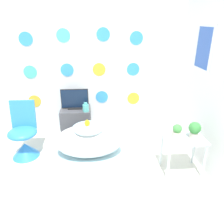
{
  "coord_description": "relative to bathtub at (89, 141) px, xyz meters",
  "views": [
    {
      "loc": [
        0.19,
        -1.93,
        1.9
      ],
      "look_at": [
        0.4,
        0.81,
        0.73
      ],
      "focal_mm": 35.0,
      "sensor_mm": 36.0,
      "label": 1
    }
  ],
  "objects": [
    {
      "name": "ground_plane",
      "position": [
        -0.06,
        -0.89,
        -0.24
      ],
      "size": [
        12.0,
        12.0,
        0.0
      ],
      "primitive_type": "plane",
      "color": "silver"
    },
    {
      "name": "wall_back_dotted",
      "position": [
        -0.06,
        0.81,
        1.06
      ],
      "size": [
        4.25,
        0.05,
        2.6
      ],
      "color": "white",
      "rests_on": "ground_plane"
    },
    {
      "name": "wall_right",
      "position": [
        1.58,
        -0.05,
        1.06
      ],
      "size": [
        0.06,
        2.68,
        2.6
      ],
      "color": "white",
      "rests_on": "ground_plane"
    },
    {
      "name": "rug",
      "position": [
        0.03,
        -0.13,
        -0.24
      ],
      "size": [
        1.18,
        0.87,
        0.01
      ],
      "color": "silver",
      "rests_on": "ground_plane"
    },
    {
      "name": "bathtub",
      "position": [
        0.0,
        0.0,
        0.0
      ],
      "size": [
        0.99,
        0.56,
        0.48
      ],
      "color": "white",
      "rests_on": "ground_plane"
    },
    {
      "name": "rubber_duck",
      "position": [
        -0.01,
        0.02,
        0.28
      ],
      "size": [
        0.08,
        0.09,
        0.1
      ],
      "color": "yellow",
      "rests_on": "bathtub"
    },
    {
      "name": "chair",
      "position": [
        -0.95,
        0.05,
        0.02
      ],
      "size": [
        0.41,
        0.41,
        0.83
      ],
      "color": "#338CE0",
      "rests_on": "ground_plane"
    },
    {
      "name": "tv_cabinet",
      "position": [
        -0.22,
        0.56,
        0.03
      ],
      "size": [
        0.49,
        0.41,
        0.54
      ],
      "color": "#4C4C51",
      "rests_on": "ground_plane"
    },
    {
      "name": "tv",
      "position": [
        -0.22,
        0.56,
        0.45
      ],
      "size": [
        0.44,
        0.12,
        0.33
      ],
      "color": "black",
      "rests_on": "tv_cabinet"
    },
    {
      "name": "vase",
      "position": [
        -0.05,
        0.42,
        0.36
      ],
      "size": [
        0.1,
        0.1,
        0.15
      ],
      "color": "#51B2AD",
      "rests_on": "tv_cabinet"
    },
    {
      "name": "side_table",
      "position": [
        1.24,
        -0.47,
        0.17
      ],
      "size": [
        0.51,
        0.36,
        0.5
      ],
      "color": "silver",
      "rests_on": "ground_plane"
    },
    {
      "name": "potted_plant_left",
      "position": [
        1.12,
        -0.48,
        0.36
      ],
      "size": [
        0.12,
        0.12,
        0.2
      ],
      "color": "beige",
      "rests_on": "side_table"
    },
    {
      "name": "potted_plant_right",
      "position": [
        1.35,
        -0.47,
        0.38
      ],
      "size": [
        0.15,
        0.15,
        0.21
      ],
      "color": "beige",
      "rests_on": "side_table"
    }
  ]
}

